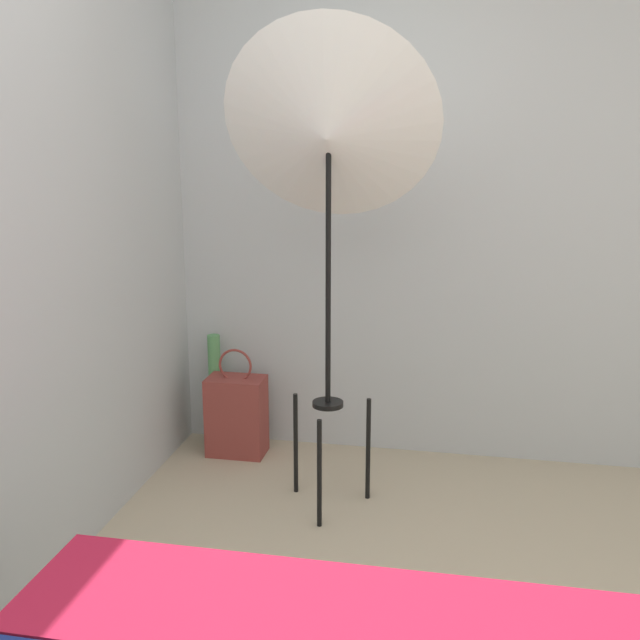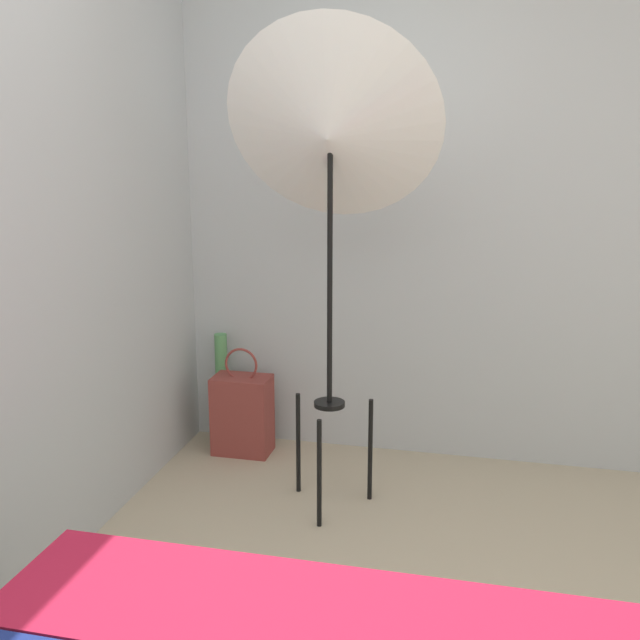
{
  "view_description": "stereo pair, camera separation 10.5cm",
  "coord_description": "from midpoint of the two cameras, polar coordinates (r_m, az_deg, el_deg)",
  "views": [
    {
      "loc": [
        0.19,
        -1.39,
        1.54
      ],
      "look_at": [
        -0.34,
        1.33,
        0.86
      ],
      "focal_mm": 42.0,
      "sensor_mm": 36.0,
      "label": 1
    },
    {
      "loc": [
        0.29,
        -1.37,
        1.54
      ],
      "look_at": [
        -0.34,
        1.33,
        0.86
      ],
      "focal_mm": 42.0,
      "sensor_mm": 36.0,
      "label": 2
    }
  ],
  "objects": [
    {
      "name": "tote_bag",
      "position": [
        3.76,
        -5.14,
        -7.15
      ],
      "size": [
        0.28,
        0.18,
        0.54
      ],
      "color": "brown",
      "rests_on": "ground_plane"
    },
    {
      "name": "paper_roll",
      "position": [
        3.88,
        -6.7,
        -5.19
      ],
      "size": [
        0.06,
        0.06,
        0.57
      ],
      "color": "#56995B",
      "rests_on": "ground_plane"
    },
    {
      "name": "wall_back",
      "position": [
        3.57,
        9.46,
        9.69
      ],
      "size": [
        8.0,
        0.05,
        2.6
      ],
      "color": "#B7BCC1",
      "rests_on": "ground_plane"
    },
    {
      "name": "wall_side_left",
      "position": [
        2.81,
        -18.57,
        8.11
      ],
      "size": [
        0.05,
        8.0,
        2.6
      ],
      "color": "#B7BCC1",
      "rests_on": "ground_plane"
    },
    {
      "name": "photo_umbrella",
      "position": [
        2.95,
        1.84,
        14.0
      ],
      "size": [
        0.86,
        0.54,
        1.98
      ],
      "color": "black",
      "rests_on": "ground_plane"
    }
  ]
}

